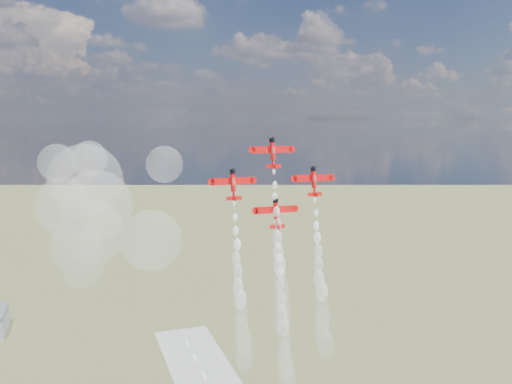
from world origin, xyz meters
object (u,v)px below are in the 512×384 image
object	(u,v)px
plane_slot	(276,212)
plane_lead	(273,152)
plane_right	(314,181)
plane_left	(233,184)

from	to	relation	value
plane_slot	plane_lead	bearing A→B (deg)	90.00
plane_lead	plane_right	xyz separation A→B (m)	(13.29, -1.67, -9.15)
plane_left	plane_slot	size ratio (longest dim) A/B	1.00
plane_lead	plane_left	bearing A→B (deg)	-172.85
plane_right	plane_slot	world-z (taller)	plane_right
plane_right	plane_left	bearing A→B (deg)	180.00
plane_lead	plane_slot	bearing A→B (deg)	-90.00
plane_right	plane_slot	distance (m)	16.22
plane_lead	plane_left	distance (m)	16.22
plane_right	plane_slot	bearing A→B (deg)	-172.85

